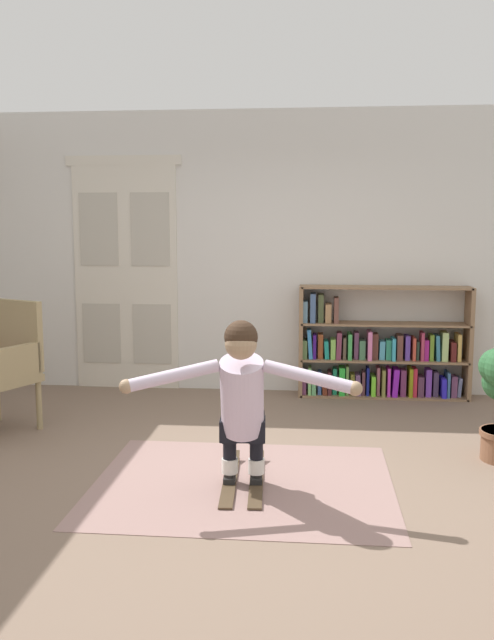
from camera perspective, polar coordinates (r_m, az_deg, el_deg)
ground_plane at (r=4.85m, az=-0.71°, el=-13.04°), size 7.20×7.20×0.00m
back_wall at (r=7.12m, az=1.54°, el=5.64°), size 6.00×0.10×2.90m
double_door at (r=7.33m, az=-10.10°, el=3.86°), size 1.22×0.05×2.45m
rug at (r=4.74m, az=-0.33°, el=-13.48°), size 2.01×1.67×0.01m
bookshelf at (r=7.04m, az=10.82°, el=-2.70°), size 1.71×0.30×1.13m
skis_pair at (r=4.76m, az=-0.32°, el=-13.13°), size 0.32×0.94×0.07m
person_skier at (r=4.39m, az=-0.43°, el=-6.15°), size 1.48×0.59×1.08m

